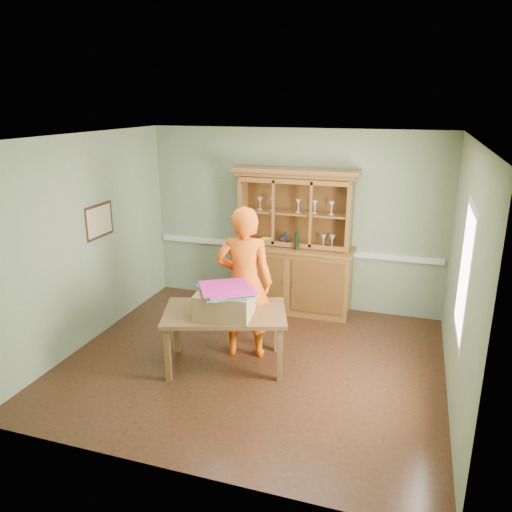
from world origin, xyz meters
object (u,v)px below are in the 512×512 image
(china_hutch, at_px, (293,262))
(cardboard_box, at_px, (225,304))
(dining_table, at_px, (225,318))
(person, at_px, (244,283))

(china_hutch, xyz_separation_m, cardboard_box, (-0.30, -2.03, 0.10))
(cardboard_box, bearing_deg, china_hutch, 81.58)
(dining_table, distance_m, cardboard_box, 0.26)
(dining_table, height_order, person, person)
(cardboard_box, bearing_deg, person, 80.27)
(china_hutch, distance_m, cardboard_box, 2.06)
(china_hutch, xyz_separation_m, dining_table, (-0.35, -1.92, -0.13))
(dining_table, distance_m, person, 0.49)
(china_hutch, bearing_deg, dining_table, -100.19)
(china_hutch, height_order, dining_table, china_hutch)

